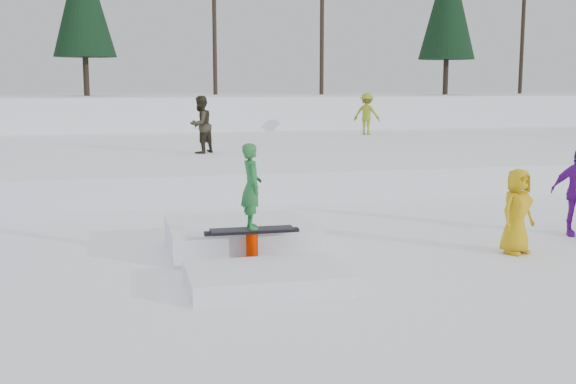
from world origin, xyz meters
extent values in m
plane|color=white|center=(0.00, 0.00, 0.00)|extent=(120.00, 120.00, 0.00)
cube|color=white|center=(0.00, 30.00, 1.20)|extent=(60.00, 14.00, 2.40)
cube|color=white|center=(0.00, 16.00, 0.40)|extent=(50.00, 18.00, 0.80)
cylinder|color=black|center=(-4.00, 28.50, 3.40)|extent=(0.30, 0.30, 2.00)
cylinder|color=black|center=(3.00, 30.50, 7.15)|extent=(0.24, 0.24, 9.50)
cylinder|color=black|center=(9.00, 29.50, 6.40)|extent=(0.24, 0.24, 8.00)
cylinder|color=black|center=(16.00, 28.00, 3.40)|extent=(0.30, 0.30, 2.00)
cone|color=black|center=(16.00, 28.00, 7.55)|extent=(3.20, 3.20, 6.30)
cylinder|color=black|center=(22.00, 30.00, 7.65)|extent=(0.24, 0.24, 10.50)
imported|color=black|center=(0.12, 12.76, 1.74)|extent=(1.15, 1.14, 1.88)
imported|color=olive|center=(8.26, 19.60, 1.72)|extent=(1.37, 1.24, 1.84)
imported|color=#C3960B|center=(4.50, 0.80, 0.78)|extent=(0.90, 0.75, 1.56)
cube|color=white|center=(-0.39, 2.15, 0.27)|extent=(2.60, 2.20, 0.54)
cube|color=white|center=(-0.39, -0.35, 0.15)|extent=(2.40, 1.60, 0.30)
cylinder|color=#C52600|center=(-0.39, 0.85, 0.03)|extent=(0.44, 0.44, 0.06)
cylinder|color=#C52600|center=(-0.39, 0.85, 0.30)|extent=(0.20, 0.20, 0.60)
cube|color=black|center=(-0.39, 0.85, 0.63)|extent=(1.60, 0.16, 0.06)
cube|color=black|center=(-0.39, 0.85, 0.68)|extent=(1.40, 0.28, 0.03)
imported|color=#1F6E2E|center=(-0.39, 0.85, 1.40)|extent=(0.34, 0.52, 1.42)
camera|label=1|loc=(-2.53, -10.80, 3.11)|focal=45.00mm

